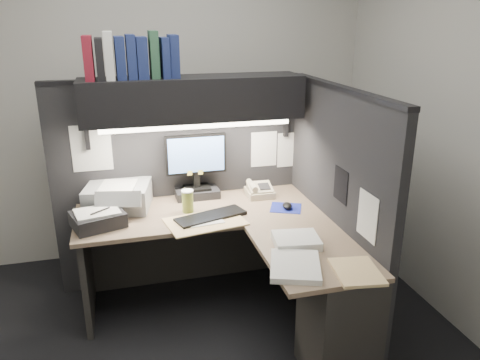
# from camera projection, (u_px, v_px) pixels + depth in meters

# --- Properties ---
(floor) EXTENTS (3.50, 3.50, 0.00)m
(floor) POSITION_uv_depth(u_px,v_px,m) (201.00, 346.00, 3.06)
(floor) COLOR black
(floor) RESTS_ON ground
(wall_back) EXTENTS (3.50, 0.04, 2.70)m
(wall_back) POSITION_uv_depth(u_px,v_px,m) (165.00, 103.00, 3.98)
(wall_back) COLOR beige
(wall_back) RESTS_ON floor
(wall_front) EXTENTS (3.50, 0.04, 2.70)m
(wall_front) POSITION_uv_depth(u_px,v_px,m) (289.00, 289.00, 1.25)
(wall_front) COLOR beige
(wall_front) RESTS_ON floor
(wall_right) EXTENTS (0.04, 3.00, 2.70)m
(wall_right) POSITION_uv_depth(u_px,v_px,m) (460.00, 129.00, 3.04)
(wall_right) COLOR beige
(wall_right) RESTS_ON floor
(partition_back) EXTENTS (1.90, 0.06, 1.60)m
(partition_back) POSITION_uv_depth(u_px,v_px,m) (180.00, 185.00, 3.65)
(partition_back) COLOR black
(partition_back) RESTS_ON floor
(partition_right) EXTENTS (0.06, 1.50, 1.60)m
(partition_right) POSITION_uv_depth(u_px,v_px,m) (334.00, 208.00, 3.20)
(partition_right) COLOR black
(partition_right) RESTS_ON floor
(desk) EXTENTS (1.70, 1.53, 0.73)m
(desk) POSITION_uv_depth(u_px,v_px,m) (264.00, 279.00, 3.02)
(desk) COLOR #947A5E
(desk) RESTS_ON floor
(overhead_shelf) EXTENTS (1.55, 0.34, 0.30)m
(overhead_shelf) POSITION_uv_depth(u_px,v_px,m) (193.00, 98.00, 3.28)
(overhead_shelf) COLOR black
(overhead_shelf) RESTS_ON partition_back
(task_light_tube) EXTENTS (1.32, 0.04, 0.04)m
(task_light_tube) POSITION_uv_depth(u_px,v_px,m) (198.00, 126.00, 3.21)
(task_light_tube) COLOR white
(task_light_tube) RESTS_ON overhead_shelf
(monitor) EXTENTS (0.46, 0.20, 0.49)m
(monitor) POSITION_uv_depth(u_px,v_px,m) (197.00, 173.00, 3.53)
(monitor) COLOR black
(monitor) RESTS_ON desk
(keyboard) EXTENTS (0.52, 0.30, 0.02)m
(keyboard) POSITION_uv_depth(u_px,v_px,m) (211.00, 216.00, 3.21)
(keyboard) COLOR black
(keyboard) RESTS_ON desk
(mousepad) EXTENTS (0.28, 0.27, 0.00)m
(mousepad) POSITION_uv_depth(u_px,v_px,m) (286.00, 208.00, 3.39)
(mousepad) COLOR navy
(mousepad) RESTS_ON desk
(mouse) EXTENTS (0.09, 0.12, 0.04)m
(mouse) POSITION_uv_depth(u_px,v_px,m) (287.00, 206.00, 3.37)
(mouse) COLOR black
(mouse) RESTS_ON mousepad
(telephone) EXTENTS (0.20, 0.21, 0.08)m
(telephone) POSITION_uv_depth(u_px,v_px,m) (260.00, 191.00, 3.61)
(telephone) COLOR beige
(telephone) RESTS_ON desk
(coffee_cup) EXTENTS (0.11, 0.11, 0.15)m
(coffee_cup) POSITION_uv_depth(u_px,v_px,m) (188.00, 202.00, 3.30)
(coffee_cup) COLOR #ACBB4B
(coffee_cup) RESTS_ON desk
(printer) EXTENTS (0.51, 0.46, 0.18)m
(printer) POSITION_uv_depth(u_px,v_px,m) (118.00, 196.00, 3.37)
(printer) COLOR #979A9C
(printer) RESTS_ON desk
(notebook_stack) EXTENTS (0.39, 0.35, 0.10)m
(notebook_stack) POSITION_uv_depth(u_px,v_px,m) (98.00, 219.00, 3.08)
(notebook_stack) COLOR black
(notebook_stack) RESTS_ON desk
(open_folder) EXTENTS (0.56, 0.42, 0.01)m
(open_folder) POSITION_uv_depth(u_px,v_px,m) (205.00, 222.00, 3.15)
(open_folder) COLOR #DDBA7C
(open_folder) RESTS_ON desk
(paper_stack_a) EXTENTS (0.30, 0.27, 0.05)m
(paper_stack_a) POSITION_uv_depth(u_px,v_px,m) (296.00, 241.00, 2.84)
(paper_stack_a) COLOR white
(paper_stack_a) RESTS_ON desk
(paper_stack_b) EXTENTS (0.37, 0.41, 0.03)m
(paper_stack_b) POSITION_uv_depth(u_px,v_px,m) (295.00, 266.00, 2.56)
(paper_stack_b) COLOR white
(paper_stack_b) RESTS_ON desk
(manila_stack) EXTENTS (0.28, 0.33, 0.02)m
(manila_stack) POSITION_uv_depth(u_px,v_px,m) (357.00, 272.00, 2.52)
(manila_stack) COLOR #DDBA7C
(manila_stack) RESTS_ON desk
(binder_row) EXTENTS (0.61, 0.26, 0.30)m
(binder_row) POSITION_uv_depth(u_px,v_px,m) (132.00, 57.00, 3.09)
(binder_row) COLOR maroon
(binder_row) RESTS_ON overhead_shelf
(pinned_papers) EXTENTS (1.76, 1.31, 0.51)m
(pinned_papers) POSITION_uv_depth(u_px,v_px,m) (241.00, 163.00, 3.33)
(pinned_papers) COLOR white
(pinned_papers) RESTS_ON partition_back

